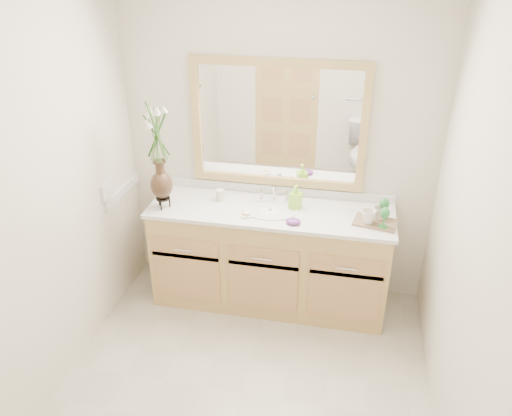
% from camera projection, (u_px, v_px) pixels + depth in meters
% --- Properties ---
extents(floor, '(2.60, 2.60, 0.00)m').
position_uv_depth(floor, '(242.00, 393.00, 3.24)').
color(floor, '#BBB39F').
rests_on(floor, ground).
extents(wall_back, '(2.40, 0.02, 2.40)m').
position_uv_depth(wall_back, '(278.00, 150.00, 3.82)').
color(wall_back, silver).
rests_on(wall_back, floor).
extents(wall_left, '(0.02, 2.60, 2.40)m').
position_uv_depth(wall_left, '(38.00, 213.00, 2.90)').
color(wall_left, silver).
rests_on(wall_left, floor).
extents(wall_right, '(0.02, 2.60, 2.40)m').
position_uv_depth(wall_right, '(474.00, 259.00, 2.48)').
color(wall_right, silver).
rests_on(wall_right, floor).
extents(vanity, '(1.80, 0.55, 0.80)m').
position_uv_depth(vanity, '(270.00, 257.00, 3.94)').
color(vanity, tan).
rests_on(vanity, floor).
extents(counter, '(1.84, 0.57, 0.03)m').
position_uv_depth(counter, '(271.00, 211.00, 3.75)').
color(counter, silver).
rests_on(counter, vanity).
extents(sink, '(0.38, 0.34, 0.23)m').
position_uv_depth(sink, '(270.00, 217.00, 3.75)').
color(sink, white).
rests_on(sink, counter).
extents(mirror, '(1.32, 0.04, 0.97)m').
position_uv_depth(mirror, '(278.00, 125.00, 3.70)').
color(mirror, white).
rests_on(mirror, wall_back).
extents(switch_plate, '(0.02, 0.12, 0.12)m').
position_uv_depth(switch_plate, '(106.00, 192.00, 3.66)').
color(switch_plate, white).
rests_on(switch_plate, wall_left).
extents(flower_vase, '(0.19, 0.19, 0.78)m').
position_uv_depth(flower_vase, '(157.00, 141.00, 3.52)').
color(flower_vase, black).
rests_on(flower_vase, counter).
extents(tumbler, '(0.07, 0.07, 0.09)m').
position_uv_depth(tumbler, '(220.00, 195.00, 3.86)').
color(tumbler, beige).
rests_on(tumbler, counter).
extents(soap_dish, '(0.09, 0.09, 0.03)m').
position_uv_depth(soap_dish, '(246.00, 215.00, 3.64)').
color(soap_dish, beige).
rests_on(soap_dish, counter).
extents(soap_bottle, '(0.09, 0.10, 0.17)m').
position_uv_depth(soap_bottle, '(296.00, 198.00, 3.73)').
color(soap_bottle, '#99E235').
rests_on(soap_bottle, counter).
extents(purple_dish, '(0.13, 0.12, 0.04)m').
position_uv_depth(purple_dish, '(293.00, 221.00, 3.54)').
color(purple_dish, '#66297C').
rests_on(purple_dish, counter).
extents(tray, '(0.33, 0.25, 0.01)m').
position_uv_depth(tray, '(375.00, 222.00, 3.55)').
color(tray, brown).
rests_on(tray, counter).
extents(mug_left, '(0.13, 0.13, 0.10)m').
position_uv_depth(mug_left, '(368.00, 216.00, 3.50)').
color(mug_left, beige).
rests_on(mug_left, tray).
extents(mug_right, '(0.12, 0.11, 0.10)m').
position_uv_depth(mug_right, '(380.00, 213.00, 3.56)').
color(mug_right, beige).
rests_on(mug_right, tray).
extents(goblet_front, '(0.07, 0.07, 0.15)m').
position_uv_depth(goblet_front, '(385.00, 214.00, 3.43)').
color(goblet_front, '#277734').
rests_on(goblet_front, tray).
extents(goblet_back, '(0.07, 0.07, 0.15)m').
position_uv_depth(goblet_back, '(384.00, 205.00, 3.55)').
color(goblet_back, '#277734').
rests_on(goblet_back, tray).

